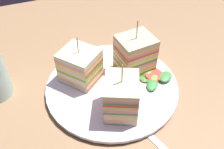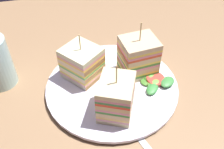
% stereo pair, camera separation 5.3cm
% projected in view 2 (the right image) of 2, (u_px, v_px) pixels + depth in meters
% --- Properties ---
extents(ground_plane, '(1.03, 0.92, 0.02)m').
position_uv_depth(ground_plane, '(112.00, 92.00, 0.57)').
color(ground_plane, '#8E6C4B').
extents(plate, '(0.28, 0.28, 0.01)m').
position_uv_depth(plate, '(112.00, 86.00, 0.56)').
color(plate, white).
rests_on(plate, ground_plane).
extents(sandwich_wedge_0, '(0.09, 0.09, 0.12)m').
position_uv_depth(sandwich_wedge_0, '(116.00, 97.00, 0.48)').
color(sandwich_wedge_0, beige).
rests_on(sandwich_wedge_0, plate).
extents(sandwich_wedge_1, '(0.08, 0.07, 0.13)m').
position_uv_depth(sandwich_wedge_1, '(138.00, 57.00, 0.55)').
color(sandwich_wedge_1, beige).
rests_on(sandwich_wedge_1, plate).
extents(sandwich_wedge_2, '(0.10, 0.10, 0.11)m').
position_uv_depth(sandwich_wedge_2, '(82.00, 63.00, 0.55)').
color(sandwich_wedge_2, beige).
rests_on(sandwich_wedge_2, plate).
extents(salad_garnish, '(0.08, 0.08, 0.01)m').
position_uv_depth(salad_garnish, '(155.00, 81.00, 0.55)').
color(salad_garnish, '#408A41').
rests_on(salad_garnish, plate).
extents(spoon, '(0.06, 0.14, 0.01)m').
position_uv_depth(spoon, '(138.00, 135.00, 0.47)').
color(spoon, silver).
rests_on(spoon, ground_plane).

